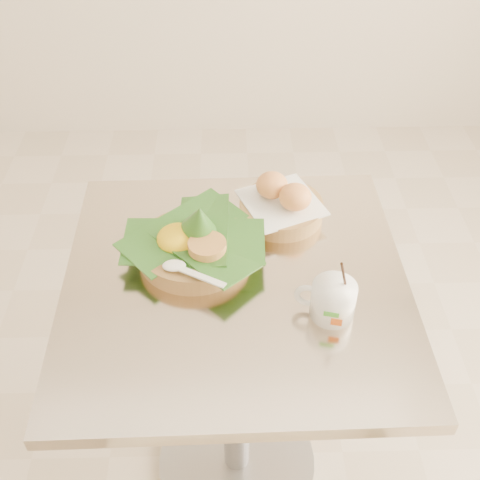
{
  "coord_description": "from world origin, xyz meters",
  "views": [
    {
      "loc": [
        0.13,
        -0.89,
        1.62
      ],
      "look_at": [
        0.15,
        0.01,
        0.82
      ],
      "focal_mm": 45.0,
      "sensor_mm": 36.0,
      "label": 1
    }
  ],
  "objects_px": {
    "cafe_table": "(236,347)",
    "coffee_mug": "(332,299)",
    "bread_basket": "(282,204)",
    "rice_basket": "(194,242)"
  },
  "relations": [
    {
      "from": "bread_basket",
      "to": "coffee_mug",
      "type": "bearing_deg",
      "value": -76.48
    },
    {
      "from": "bread_basket",
      "to": "rice_basket",
      "type": "bearing_deg",
      "value": -146.03
    },
    {
      "from": "cafe_table",
      "to": "bread_basket",
      "type": "height_order",
      "value": "bread_basket"
    },
    {
      "from": "coffee_mug",
      "to": "cafe_table",
      "type": "bearing_deg",
      "value": 151.32
    },
    {
      "from": "rice_basket",
      "to": "bread_basket",
      "type": "distance_m",
      "value": 0.23
    },
    {
      "from": "bread_basket",
      "to": "cafe_table",
      "type": "bearing_deg",
      "value": -118.44
    },
    {
      "from": "cafe_table",
      "to": "rice_basket",
      "type": "bearing_deg",
      "value": 141.08
    },
    {
      "from": "cafe_table",
      "to": "coffee_mug",
      "type": "xyz_separation_m",
      "value": [
        0.18,
        -0.1,
        0.26
      ]
    },
    {
      "from": "bread_basket",
      "to": "coffee_mug",
      "type": "distance_m",
      "value": 0.31
    },
    {
      "from": "bread_basket",
      "to": "coffee_mug",
      "type": "xyz_separation_m",
      "value": [
        0.07,
        -0.3,
        0.0
      ]
    }
  ]
}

